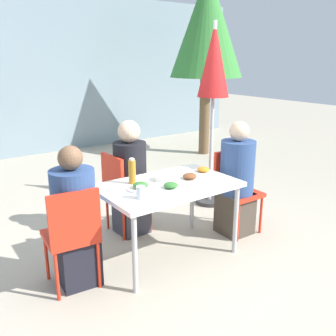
{
  "coord_description": "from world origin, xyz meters",
  "views": [
    {
      "loc": [
        -1.88,
        -2.62,
        1.84
      ],
      "look_at": [
        0.0,
        0.0,
        0.88
      ],
      "focal_mm": 40.0,
      "sensor_mm": 36.0,
      "label": 1
    }
  ],
  "objects_px": {
    "salad_bowl": "(164,178)",
    "person_left": "(75,221)",
    "chair_far": "(122,187)",
    "closed_umbrella": "(214,69)",
    "tree_behind_left": "(207,25)",
    "chair_right": "(234,184)",
    "chair_left": "(72,231)",
    "drinking_cup": "(141,192)",
    "person_far": "(130,181)",
    "bottle": "(132,171)",
    "person_right": "(237,182)"
  },
  "relations": [
    {
      "from": "chair_right",
      "to": "tree_behind_left",
      "type": "height_order",
      "value": "tree_behind_left"
    },
    {
      "from": "chair_left",
      "to": "chair_far",
      "type": "distance_m",
      "value": 1.06
    },
    {
      "from": "chair_far",
      "to": "closed_umbrella",
      "type": "distance_m",
      "value": 1.79
    },
    {
      "from": "chair_left",
      "to": "closed_umbrella",
      "type": "distance_m",
      "value": 2.58
    },
    {
      "from": "tree_behind_left",
      "to": "chair_far",
      "type": "bearing_deg",
      "value": -144.64
    },
    {
      "from": "drinking_cup",
      "to": "tree_behind_left",
      "type": "relative_size",
      "value": 0.03
    },
    {
      "from": "chair_right",
      "to": "person_far",
      "type": "height_order",
      "value": "person_far"
    },
    {
      "from": "chair_left",
      "to": "tree_behind_left",
      "type": "distance_m",
      "value": 5.09
    },
    {
      "from": "closed_umbrella",
      "to": "salad_bowl",
      "type": "distance_m",
      "value": 1.67
    },
    {
      "from": "person_left",
      "to": "closed_umbrella",
      "type": "height_order",
      "value": "closed_umbrella"
    },
    {
      "from": "person_right",
      "to": "closed_umbrella",
      "type": "xyz_separation_m",
      "value": [
        0.36,
        0.8,
        1.13
      ]
    },
    {
      "from": "person_right",
      "to": "chair_far",
      "type": "distance_m",
      "value": 1.21
    },
    {
      "from": "chair_far",
      "to": "drinking_cup",
      "type": "distance_m",
      "value": 0.94
    },
    {
      "from": "person_right",
      "to": "person_far",
      "type": "relative_size",
      "value": 0.99
    },
    {
      "from": "person_left",
      "to": "tree_behind_left",
      "type": "xyz_separation_m",
      "value": [
        3.76,
        2.73,
        1.82
      ]
    },
    {
      "from": "closed_umbrella",
      "to": "person_far",
      "type": "bearing_deg",
      "value": -173.68
    },
    {
      "from": "person_left",
      "to": "chair_far",
      "type": "xyz_separation_m",
      "value": [
        0.76,
        0.61,
        -0.04
      ]
    },
    {
      "from": "chair_far",
      "to": "salad_bowl",
      "type": "height_order",
      "value": "chair_far"
    },
    {
      "from": "person_right",
      "to": "salad_bowl",
      "type": "height_order",
      "value": "person_right"
    },
    {
      "from": "bottle",
      "to": "person_left",
      "type": "bearing_deg",
      "value": -169.17
    },
    {
      "from": "chair_left",
      "to": "bottle",
      "type": "bearing_deg",
      "value": 21.31
    },
    {
      "from": "drinking_cup",
      "to": "tree_behind_left",
      "type": "bearing_deg",
      "value": 42.28
    },
    {
      "from": "person_far",
      "to": "drinking_cup",
      "type": "relative_size",
      "value": 11.64
    },
    {
      "from": "chair_right",
      "to": "drinking_cup",
      "type": "xyz_separation_m",
      "value": [
        -1.32,
        -0.23,
        0.26
      ]
    },
    {
      "from": "chair_far",
      "to": "salad_bowl",
      "type": "xyz_separation_m",
      "value": [
        0.14,
        -0.58,
        0.23
      ]
    },
    {
      "from": "chair_right",
      "to": "salad_bowl",
      "type": "relative_size",
      "value": 4.57
    },
    {
      "from": "chair_far",
      "to": "chair_right",
      "type": "bearing_deg",
      "value": 56.11
    },
    {
      "from": "drinking_cup",
      "to": "chair_left",
      "type": "bearing_deg",
      "value": 161.82
    },
    {
      "from": "salad_bowl",
      "to": "person_far",
      "type": "bearing_deg",
      "value": 96.12
    },
    {
      "from": "closed_umbrella",
      "to": "bottle",
      "type": "height_order",
      "value": "closed_umbrella"
    },
    {
      "from": "person_right",
      "to": "drinking_cup",
      "type": "xyz_separation_m",
      "value": [
        -1.27,
        -0.15,
        0.21
      ]
    },
    {
      "from": "salad_bowl",
      "to": "chair_left",
      "type": "bearing_deg",
      "value": -173.88
    },
    {
      "from": "chair_left",
      "to": "person_far",
      "type": "xyz_separation_m",
      "value": [
        0.9,
        0.64,
        0.07
      ]
    },
    {
      "from": "drinking_cup",
      "to": "person_right",
      "type": "bearing_deg",
      "value": 6.68
    },
    {
      "from": "person_right",
      "to": "bottle",
      "type": "xyz_separation_m",
      "value": [
        -1.13,
        0.22,
        0.27
      ]
    },
    {
      "from": "chair_left",
      "to": "salad_bowl",
      "type": "xyz_separation_m",
      "value": [
        0.96,
        0.1,
        0.23
      ]
    },
    {
      "from": "bottle",
      "to": "tree_behind_left",
      "type": "height_order",
      "value": "tree_behind_left"
    },
    {
      "from": "chair_left",
      "to": "bottle",
      "type": "height_order",
      "value": "bottle"
    },
    {
      "from": "person_left",
      "to": "chair_right",
      "type": "xyz_separation_m",
      "value": [
        1.79,
        -0.02,
        -0.04
      ]
    },
    {
      "from": "salad_bowl",
      "to": "tree_behind_left",
      "type": "xyz_separation_m",
      "value": [
        2.86,
        2.7,
        1.63
      ]
    },
    {
      "from": "chair_right",
      "to": "chair_far",
      "type": "height_order",
      "value": "same"
    },
    {
      "from": "person_right",
      "to": "salad_bowl",
      "type": "xyz_separation_m",
      "value": [
        -0.84,
        0.13,
        0.18
      ]
    },
    {
      "from": "person_far",
      "to": "salad_bowl",
      "type": "xyz_separation_m",
      "value": [
        0.06,
        -0.53,
        0.17
      ]
    },
    {
      "from": "chair_right",
      "to": "chair_far",
      "type": "bearing_deg",
      "value": -29.96
    },
    {
      "from": "person_left",
      "to": "bottle",
      "type": "relative_size",
      "value": 4.98
    },
    {
      "from": "salad_bowl",
      "to": "person_left",
      "type": "bearing_deg",
      "value": -178.24
    },
    {
      "from": "person_left",
      "to": "drinking_cup",
      "type": "relative_size",
      "value": 11.26
    },
    {
      "from": "person_right",
      "to": "person_far",
      "type": "distance_m",
      "value": 1.12
    },
    {
      "from": "person_left",
      "to": "chair_right",
      "type": "relative_size",
      "value": 1.35
    },
    {
      "from": "person_far",
      "to": "drinking_cup",
      "type": "xyz_separation_m",
      "value": [
        -0.37,
        -0.81,
        0.2
      ]
    }
  ]
}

